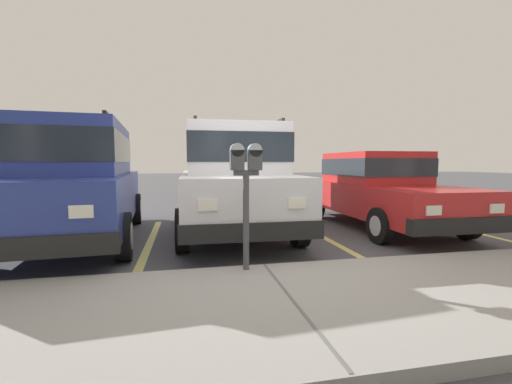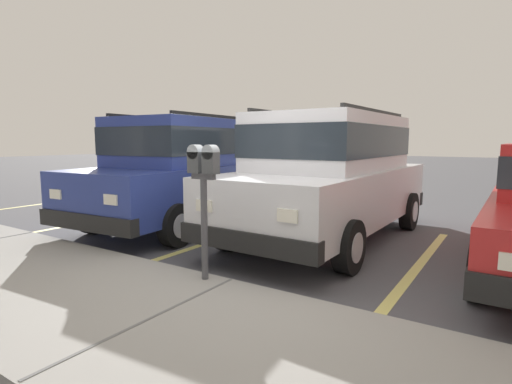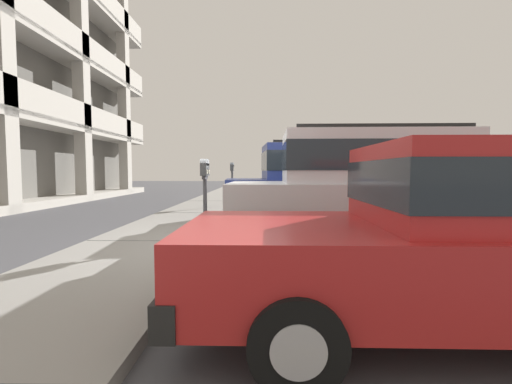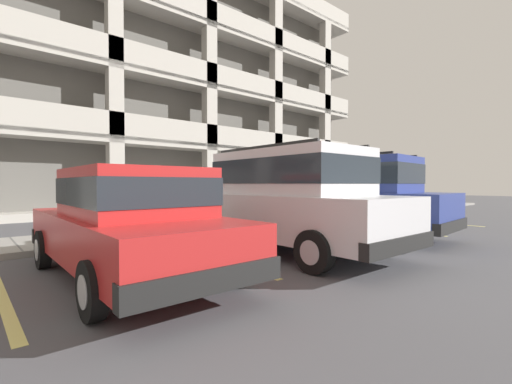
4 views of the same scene
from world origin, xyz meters
The scene contains 6 objects.
ground_plane centered at (0.00, 0.00, -0.05)m, with size 80.00×80.00×0.10m.
sidewalk centered at (0.00, 1.30, 0.06)m, with size 40.00×2.20×0.12m.
parking_stall_lines centered at (1.49, -1.40, 0.00)m, with size 12.07×4.80×0.01m.
silver_suv centered at (0.03, -2.48, 1.09)m, with size 2.07×4.81×2.03m.
dark_hatchback centered at (2.75, -2.14, 1.09)m, with size 2.27×4.91×2.03m.
parking_meter_near centered at (0.25, 0.35, 1.18)m, with size 0.35×0.12×1.42m.
Camera 2 is at (-2.45, 3.48, 1.58)m, focal length 28.00 mm.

